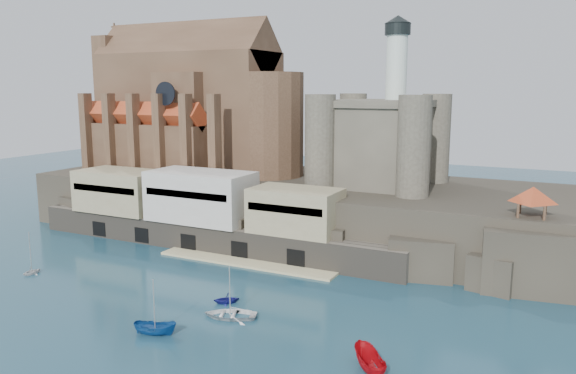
{
  "coord_description": "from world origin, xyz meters",
  "views": [
    {
      "loc": [
        45.51,
        -54.31,
        27.06
      ],
      "look_at": [
        2.44,
        32.0,
        9.97
      ],
      "focal_mm": 35.0,
      "sensor_mm": 36.0,
      "label": 1
    }
  ],
  "objects_px": {
    "pavilion": "(533,197)",
    "boat_2": "(155,334)",
    "church": "(195,112)",
    "castle_keep": "(380,138)"
  },
  "relations": [
    {
      "from": "church",
      "to": "boat_2",
      "type": "relative_size",
      "value": 9.45
    },
    {
      "from": "boat_2",
      "to": "pavilion",
      "type": "bearing_deg",
      "value": -64.41
    },
    {
      "from": "pavilion",
      "to": "boat_2",
      "type": "distance_m",
      "value": 51.37
    },
    {
      "from": "church",
      "to": "castle_keep",
      "type": "relative_size",
      "value": 1.6
    },
    {
      "from": "pavilion",
      "to": "boat_2",
      "type": "xyz_separation_m",
      "value": [
        -35.88,
        -34.48,
        -12.73
      ]
    },
    {
      "from": "church",
      "to": "boat_2",
      "type": "bearing_deg",
      "value": -59.0
    },
    {
      "from": "church",
      "to": "pavilion",
      "type": "distance_m",
      "value": 68.65
    },
    {
      "from": "pavilion",
      "to": "boat_2",
      "type": "bearing_deg",
      "value": -136.15
    },
    {
      "from": "church",
      "to": "pavilion",
      "type": "height_order",
      "value": "church"
    },
    {
      "from": "church",
      "to": "boat_2",
      "type": "height_order",
      "value": "church"
    }
  ]
}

